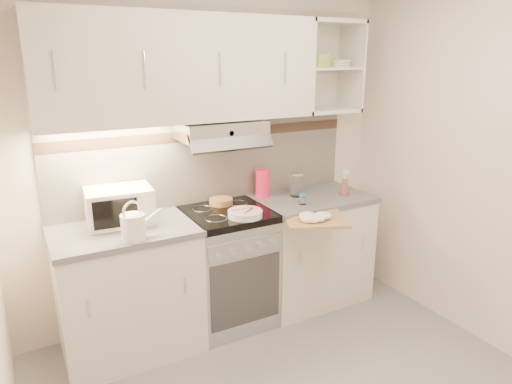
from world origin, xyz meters
TOP-DOWN VIEW (x-y plane):
  - room_shell at (0.00, 0.37)m, footprint 3.04×2.84m
  - base_cabinet_left at (-0.75, 1.10)m, footprint 0.90×0.60m
  - worktop_left at (-0.75, 1.10)m, footprint 0.92×0.62m
  - base_cabinet_right at (0.75, 1.10)m, footprint 0.90×0.60m
  - worktop_right at (0.75, 1.10)m, footprint 0.92×0.62m
  - electric_range at (0.00, 1.10)m, footprint 0.60×0.60m
  - microwave at (-0.74, 1.22)m, footprint 0.45×0.35m
  - watering_can at (-0.72, 0.88)m, footprint 0.29×0.16m
  - plate_stack at (0.06, 0.92)m, footprint 0.24×0.24m
  - bread_loaf at (0.03, 1.26)m, footprint 0.18×0.18m
  - pink_pitcher at (0.40, 1.29)m, footprint 0.12×0.11m
  - glass_jar at (0.65, 1.16)m, footprint 0.10×0.10m
  - spice_jar at (0.57, 0.96)m, footprint 0.06×0.06m
  - spray_bottle at (1.01, 1.01)m, footprint 0.08×0.08m
  - cutting_board at (0.51, 0.71)m, footprint 0.54×0.52m
  - dish_towel at (0.47, 0.68)m, footprint 0.25×0.22m

SIDE VIEW (x-z plane):
  - base_cabinet_left at x=-0.75m, z-range 0.00..0.86m
  - base_cabinet_right at x=0.75m, z-range 0.00..0.86m
  - electric_range at x=0.00m, z-range 0.00..0.90m
  - cutting_board at x=0.51m, z-range 0.86..0.88m
  - worktop_left at x=-0.75m, z-range 0.86..0.90m
  - worktop_right at x=0.75m, z-range 0.86..0.90m
  - dish_towel at x=0.47m, z-range 0.88..0.94m
  - bread_loaf at x=0.03m, z-range 0.90..0.94m
  - plate_stack at x=0.06m, z-range 0.90..0.95m
  - spice_jar at x=0.57m, z-range 0.90..0.98m
  - spray_bottle at x=1.01m, z-range 0.88..1.10m
  - watering_can at x=-0.72m, z-range 0.86..1.11m
  - glass_jar at x=0.65m, z-range 0.90..1.09m
  - pink_pitcher at x=0.40m, z-range 0.90..1.12m
  - microwave at x=-0.74m, z-range 0.90..1.14m
  - room_shell at x=0.00m, z-range 0.37..2.89m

